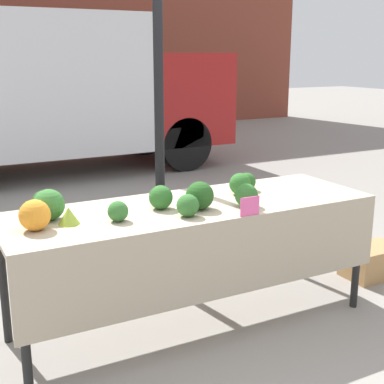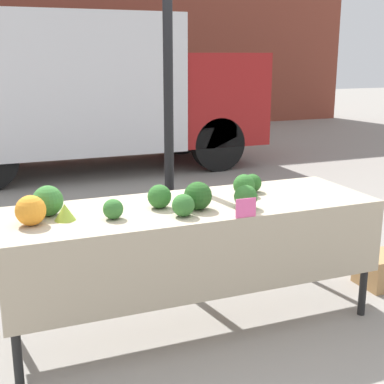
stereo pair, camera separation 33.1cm
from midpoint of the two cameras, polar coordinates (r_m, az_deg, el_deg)
name	(u,v)px [view 2 (the right image)]	position (r m, az deg, el deg)	size (l,w,h in m)	color
ground_plane	(192,323)	(3.64, 2.68, -13.80)	(40.00, 40.00, 0.00)	gray
tent_pole	(169,111)	(3.88, -0.06, 8.60)	(0.07, 0.07, 2.65)	black
parked_truck	(86,88)	(8.18, -10.11, 10.86)	(4.91, 1.94, 2.28)	silver
market_table	(196,222)	(3.30, 3.29, -3.30)	(2.35, 0.76, 0.81)	tan
orange_cauliflower	(31,210)	(2.99, -13.85, -1.97)	(0.17, 0.17, 0.17)	orange
romanesco_head	(65,212)	(3.05, -10.42, -2.17)	(0.12, 0.12, 0.10)	#93B238
broccoli_head_0	(246,197)	(3.26, 8.66, -0.55)	(0.14, 0.14, 0.14)	#2D6628
broccoli_head_1	(48,201)	(3.15, -12.26, -0.96)	(0.18, 0.18, 0.18)	#387533
broccoli_head_2	(183,205)	(3.07, 2.15, -1.47)	(0.13, 0.13, 0.13)	#336B2D
broccoli_head_3	(45,197)	(3.32, -12.65, -0.60)	(0.13, 0.13, 0.13)	#285B23
broccoli_head_4	(252,183)	(3.66, 9.05, 0.93)	(0.12, 0.12, 0.12)	#285B23
broccoli_head_5	(159,196)	(3.23, -0.60, -0.50)	(0.15, 0.15, 0.15)	#2D6628
broccoli_head_6	(113,209)	(3.03, -5.35, -1.87)	(0.12, 0.12, 0.12)	#336B2D
broccoli_head_7	(244,185)	(3.55, 8.24, 0.70)	(0.15, 0.15, 0.15)	#2D6628
broccoli_head_8	(198,196)	(3.20, 3.59, -0.44)	(0.17, 0.17, 0.17)	#23511E
price_sign	(246,208)	(3.09, 8.84, -1.73)	(0.13, 0.01, 0.11)	#F45B9E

